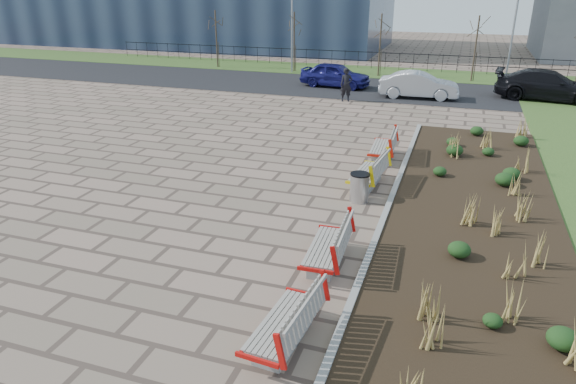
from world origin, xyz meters
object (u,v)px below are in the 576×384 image
(litter_bin, at_px, (359,188))
(lamp_east, at_px, (513,34))
(bench_c, at_px, (368,171))
(car_black, at_px, (548,85))
(car_silver, at_px, (419,85))
(bench_b, at_px, (326,245))
(car_blue, at_px, (335,75))
(bench_d, at_px, (382,145))
(pedestrian, at_px, (346,85))
(bench_a, at_px, (283,320))
(lamp_west, at_px, (292,28))

(litter_bin, xyz_separation_m, lamp_east, (4.99, 20.92, 2.62))
(bench_c, xyz_separation_m, litter_bin, (0.01, -1.30, -0.08))
(car_black, bearing_deg, car_silver, 111.25)
(bench_b, bearing_deg, car_blue, 100.66)
(litter_bin, distance_m, car_blue, 17.48)
(bench_d, relative_size, pedestrian, 1.20)
(lamp_east, bearing_deg, bench_c, -104.30)
(car_black, bearing_deg, pedestrian, 117.11)
(bench_a, bearing_deg, bench_c, 94.93)
(pedestrian, height_order, car_silver, pedestrian)
(bench_c, relative_size, bench_d, 1.00)
(bench_c, xyz_separation_m, car_blue, (-4.86, 15.49, 0.24))
(lamp_west, bearing_deg, pedestrian, -54.14)
(bench_c, xyz_separation_m, car_silver, (0.24, 13.87, 0.22))
(litter_bin, relative_size, lamp_east, 0.14)
(pedestrian, bearing_deg, bench_d, -88.21)
(lamp_east, bearing_deg, car_black, -65.40)
(bench_c, distance_m, car_silver, 13.87)
(bench_d, bearing_deg, car_black, 59.10)
(pedestrian, distance_m, car_blue, 3.96)
(bench_a, relative_size, pedestrian, 1.20)
(car_blue, xyz_separation_m, car_silver, (5.10, -1.62, -0.02))
(car_blue, height_order, lamp_west, lamp_west)
(car_silver, relative_size, lamp_west, 0.71)
(litter_bin, bearing_deg, car_silver, 89.10)
(car_black, distance_m, lamp_west, 16.55)
(litter_bin, bearing_deg, pedestrian, 104.40)
(bench_d, xyz_separation_m, lamp_west, (-9.00, 16.78, 2.54))
(litter_bin, bearing_deg, car_blue, 106.16)
(bench_d, bearing_deg, litter_bin, -92.35)
(bench_c, bearing_deg, lamp_west, 120.14)
(car_silver, relative_size, car_black, 0.79)
(bench_b, xyz_separation_m, bench_c, (0.00, 5.15, 0.00))
(car_silver, bearing_deg, lamp_west, 55.10)
(car_blue, distance_m, lamp_west, 6.29)
(bench_d, xyz_separation_m, car_black, (6.88, 12.68, 0.31))
(pedestrian, distance_m, lamp_west, 9.86)
(bench_d, xyz_separation_m, pedestrian, (-3.36, 8.98, 0.38))
(bench_b, distance_m, lamp_west, 26.47)
(litter_bin, relative_size, car_blue, 0.20)
(bench_a, height_order, car_black, car_black)
(bench_c, relative_size, pedestrian, 1.20)
(car_blue, xyz_separation_m, lamp_west, (-4.14, 4.13, 2.30))
(car_black, distance_m, lamp_east, 5.03)
(car_black, bearing_deg, bench_a, 171.01)
(bench_a, height_order, bench_b, same)
(bench_a, relative_size, car_black, 0.39)
(litter_bin, bearing_deg, bench_b, -90.08)
(bench_b, xyz_separation_m, lamp_east, (5.00, 24.77, 2.54))
(bench_c, distance_m, pedestrian, 12.30)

